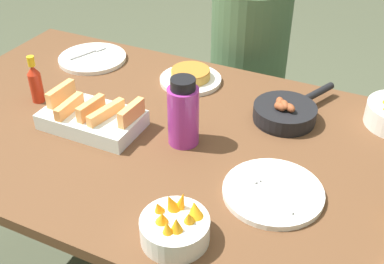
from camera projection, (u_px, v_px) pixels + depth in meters
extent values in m
cube|color=brown|center=(192.00, 145.00, 1.44)|extent=(1.85, 0.97, 0.03)
cylinder|color=brown|center=(66.00, 111.00, 2.26)|extent=(0.07, 0.07, 0.69)
cube|color=silver|center=(92.00, 120.00, 1.47)|extent=(0.30, 0.18, 0.05)
cube|color=#F29E56|center=(61.00, 94.00, 1.50)|extent=(0.03, 0.12, 0.05)
cube|color=#F29E56|center=(69.00, 107.00, 1.45)|extent=(0.03, 0.12, 0.04)
cube|color=#F29E56|center=(91.00, 109.00, 1.44)|extent=(0.03, 0.11, 0.05)
cube|color=#F29E56|center=(106.00, 113.00, 1.43)|extent=(0.05, 0.14, 0.04)
cube|color=#F29E56|center=(131.00, 113.00, 1.41)|extent=(0.03, 0.11, 0.05)
cylinder|color=black|center=(284.00, 119.00, 1.51)|extent=(0.19, 0.19, 0.01)
cylinder|color=black|center=(285.00, 112.00, 1.50)|extent=(0.20, 0.20, 0.04)
cylinder|color=black|center=(318.00, 92.00, 1.58)|extent=(0.08, 0.14, 0.02)
ellipsoid|color=brown|center=(285.00, 105.00, 1.46)|extent=(0.05, 0.05, 0.03)
ellipsoid|color=brown|center=(278.00, 106.00, 1.47)|extent=(0.03, 0.04, 0.03)
ellipsoid|color=brown|center=(280.00, 101.00, 1.48)|extent=(0.04, 0.05, 0.03)
ellipsoid|color=brown|center=(281.00, 107.00, 1.46)|extent=(0.04, 0.04, 0.03)
ellipsoid|color=brown|center=(290.00, 108.00, 1.45)|extent=(0.05, 0.05, 0.03)
cylinder|color=silver|center=(191.00, 80.00, 1.71)|extent=(0.22, 0.22, 0.02)
cylinder|color=gold|center=(191.00, 74.00, 1.70)|extent=(0.14, 0.14, 0.03)
cylinder|color=#9F6624|center=(191.00, 70.00, 1.69)|extent=(0.14, 0.14, 0.00)
cylinder|color=silver|center=(273.00, 192.00, 1.23)|extent=(0.26, 0.26, 0.02)
cylinder|color=#B2B2B7|center=(275.00, 197.00, 1.20)|extent=(0.12, 0.08, 0.01)
cube|color=#B2B2B7|center=(252.00, 176.00, 1.26)|extent=(0.06, 0.05, 0.00)
cylinder|color=silver|center=(92.00, 58.00, 1.85)|extent=(0.26, 0.26, 0.02)
cylinder|color=#B2B2B7|center=(83.00, 55.00, 1.85)|extent=(0.05, 0.11, 0.01)
cube|color=#B2B2B7|center=(100.00, 49.00, 1.90)|extent=(0.04, 0.05, 0.00)
cylinder|color=silver|center=(175.00, 229.00, 1.09)|extent=(0.16, 0.16, 0.06)
cone|color=orange|center=(189.00, 218.00, 1.06)|extent=(0.04, 0.05, 0.05)
cone|color=orange|center=(195.00, 210.00, 1.08)|extent=(0.06, 0.06, 0.05)
cone|color=orange|center=(182.00, 201.00, 1.10)|extent=(0.04, 0.03, 0.06)
cone|color=orange|center=(171.00, 203.00, 1.09)|extent=(0.06, 0.06, 0.06)
cone|color=orange|center=(158.00, 208.00, 1.09)|extent=(0.03, 0.04, 0.04)
cone|color=orange|center=(162.00, 219.00, 1.06)|extent=(0.05, 0.05, 0.04)
cone|color=orange|center=(167.00, 228.00, 1.04)|extent=(0.03, 0.03, 0.04)
cone|color=orange|center=(176.00, 225.00, 1.04)|extent=(0.05, 0.05, 0.04)
cylinder|color=#992D89|center=(183.00, 116.00, 1.37)|extent=(0.09, 0.09, 0.18)
cylinder|color=black|center=(183.00, 84.00, 1.31)|extent=(0.07, 0.07, 0.03)
cylinder|color=#B72814|center=(37.00, 88.00, 1.58)|extent=(0.04, 0.04, 0.10)
cone|color=#B72814|center=(33.00, 70.00, 1.55)|extent=(0.04, 0.04, 0.03)
cylinder|color=gold|center=(31.00, 61.00, 1.53)|extent=(0.02, 0.02, 0.03)
cube|color=black|center=(242.00, 141.00, 2.27)|extent=(0.35, 0.35, 0.45)
cylinder|color=#476642|center=(249.00, 48.00, 2.00)|extent=(0.32, 0.32, 0.52)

